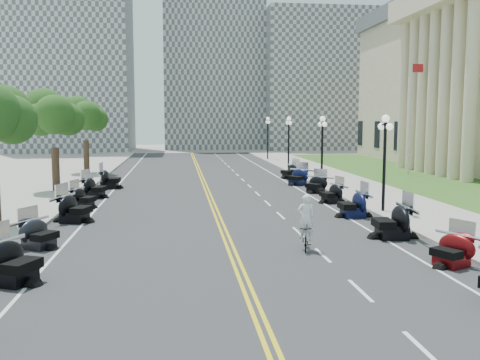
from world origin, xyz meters
name	(u,v)px	position (x,y,z in m)	size (l,w,h in m)	color
ground	(225,234)	(0.00, 0.00, 0.00)	(160.00, 160.00, 0.00)	gray
road	(211,199)	(0.00, 10.00, 0.00)	(16.00, 90.00, 0.01)	#333335
centerline_yellow_a	(209,199)	(-0.12, 10.00, 0.01)	(0.12, 90.00, 0.00)	yellow
centerline_yellow_b	(213,199)	(0.12, 10.00, 0.01)	(0.12, 90.00, 0.00)	yellow
edge_line_north	(313,197)	(6.40, 10.00, 0.01)	(0.12, 90.00, 0.00)	white
edge_line_south	(104,201)	(-6.40, 10.00, 0.01)	(0.12, 90.00, 0.00)	white
lane_dash_3	(424,350)	(3.20, -12.00, 0.01)	(0.12, 2.00, 0.00)	white
lane_dash_4	(360,290)	(3.20, -8.00, 0.01)	(0.12, 2.00, 0.00)	white
lane_dash_5	(323,255)	(3.20, -4.00, 0.01)	(0.12, 2.00, 0.00)	white
lane_dash_6	(298,232)	(3.20, 0.00, 0.01)	(0.12, 2.00, 0.00)	white
lane_dash_7	(281,215)	(3.20, 4.00, 0.01)	(0.12, 2.00, 0.00)	white
lane_dash_8	(268,203)	(3.20, 8.00, 0.01)	(0.12, 2.00, 0.00)	white
lane_dash_9	(257,194)	(3.20, 12.00, 0.01)	(0.12, 2.00, 0.00)	white
lane_dash_10	(249,186)	(3.20, 16.00, 0.01)	(0.12, 2.00, 0.00)	white
lane_dash_11	(243,180)	(3.20, 20.00, 0.01)	(0.12, 2.00, 0.00)	white
lane_dash_12	(237,175)	(3.20, 24.00, 0.01)	(0.12, 2.00, 0.00)	white
lane_dash_13	(233,170)	(3.20, 28.00, 0.01)	(0.12, 2.00, 0.00)	white
lane_dash_14	(229,167)	(3.20, 32.00, 0.01)	(0.12, 2.00, 0.00)	white
lane_dash_15	(225,163)	(3.20, 36.00, 0.01)	(0.12, 2.00, 0.00)	white
lane_dash_16	(222,161)	(3.20, 40.00, 0.01)	(0.12, 2.00, 0.00)	white
lane_dash_17	(220,158)	(3.20, 44.00, 0.01)	(0.12, 2.00, 0.00)	white
lane_dash_18	(217,156)	(3.20, 48.00, 0.01)	(0.12, 2.00, 0.00)	white
lane_dash_19	(215,154)	(3.20, 52.00, 0.01)	(0.12, 2.00, 0.00)	white
sidewalk_north	(376,195)	(10.50, 10.00, 0.07)	(5.00, 90.00, 0.15)	#9E9991
sidewalk_south	(33,201)	(-10.50, 10.00, 0.07)	(5.00, 90.00, 0.15)	#9E9991
lawn	(424,180)	(17.50, 18.00, 0.05)	(9.00, 60.00, 0.10)	#356023
distant_block_a	(70,65)	(-18.00, 62.00, 13.00)	(18.00, 14.00, 26.00)	gray
distant_block_b	(213,58)	(4.00, 68.00, 15.00)	(16.00, 12.00, 30.00)	gray
distant_block_c	(323,82)	(22.00, 65.00, 11.00)	(20.00, 14.00, 22.00)	gray
street_lamp_2	(384,164)	(8.60, 4.00, 2.60)	(0.50, 1.20, 4.90)	black
street_lamp_3	(322,150)	(8.60, 16.00, 2.60)	(0.50, 1.20, 4.90)	black
street_lamp_4	(289,143)	(8.60, 28.00, 2.60)	(0.50, 1.20, 4.90)	black
street_lamp_5	(268,138)	(8.60, 40.00, 2.60)	(0.50, 1.20, 4.90)	black
flagpole	(410,118)	(18.00, 22.00, 5.00)	(1.10, 0.20, 10.00)	silver
tree_3	(54,121)	(-10.00, 14.00, 4.75)	(4.80, 4.80, 9.20)	#235619
tree_4	(85,120)	(-10.00, 26.00, 4.75)	(4.80, 4.80, 9.20)	#235619
motorcycle_n_4	(452,248)	(7.07, -5.89, 0.62)	(1.76, 1.76, 1.23)	#590A0C
motorcycle_n_5	(392,220)	(6.76, -1.63, 0.78)	(2.24, 2.24, 1.57)	black
motorcycle_n_6	(353,203)	(6.71, 3.18, 0.72)	(2.06, 2.06, 1.44)	black
motorcycle_n_7	(332,192)	(6.94, 7.72, 0.63)	(1.80, 1.80, 1.26)	black
motorcycle_n_8	(316,183)	(7.12, 11.98, 0.64)	(1.82, 1.82, 1.27)	black
motorcycle_n_9	(298,176)	(6.83, 16.22, 0.69)	(1.96, 1.96, 1.37)	black
motorcycle_n_10	(290,170)	(7.19, 20.62, 0.66)	(1.90, 1.90, 1.33)	black
motorcycle_s_4	(13,260)	(-6.86, -6.19, 0.73)	(2.10, 2.10, 1.47)	black
motorcycle_s_5	(39,232)	(-7.22, -1.74, 0.63)	(1.81, 1.81, 1.27)	black
motorcycle_s_6	(74,207)	(-6.87, 3.41, 0.75)	(2.14, 2.14, 1.50)	black
motorcycle_s_7	(83,197)	(-7.16, 7.52, 0.63)	(1.80, 1.80, 1.26)	black
motorcycle_s_8	(94,187)	(-7.14, 11.34, 0.71)	(2.04, 2.04, 1.43)	black
motorcycle_s_9	(110,178)	(-6.74, 15.84, 0.74)	(2.12, 2.12, 1.48)	black
bicycle	(305,238)	(2.75, -3.17, 0.48)	(0.45, 1.58, 0.95)	#A51414
cyclist_rider	(306,202)	(2.75, -3.17, 1.84)	(0.64, 0.42, 1.77)	white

